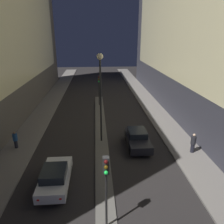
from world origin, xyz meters
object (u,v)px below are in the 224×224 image
pedestrian_on_left_sidewalk (15,140)px  pedestrian_on_right_sidewalk (193,143)px  traffic_light_mid (99,84)px  traffic_light_near (106,177)px  car_right_lane (138,139)px  street_lamp (100,82)px  car_left_lane (55,177)px

pedestrian_on_left_sidewalk → pedestrian_on_right_sidewalk: (15.54, -1.92, 0.09)m
pedestrian_on_left_sidewalk → pedestrian_on_right_sidewalk: bearing=-7.0°
traffic_light_mid → pedestrian_on_right_sidewalk: size_ratio=2.42×
traffic_light_near → pedestrian_on_right_sidewalk: traffic_light_near is taller
car_right_lane → pedestrian_on_left_sidewalk: pedestrian_on_left_sidewalk is taller
traffic_light_near → pedestrian_on_left_sidewalk: size_ratio=2.69×
traffic_light_near → traffic_light_mid: bearing=90.0°
street_lamp → car_right_lane: size_ratio=1.90×
traffic_light_mid → street_lamp: bearing=-90.0°
street_lamp → pedestrian_on_left_sidewalk: size_ratio=5.21×
car_right_lane → car_left_lane: bearing=-141.8°
traffic_light_mid → pedestrian_on_right_sidewalk: 16.38m
pedestrian_on_left_sidewalk → pedestrian_on_right_sidewalk: pedestrian_on_right_sidewalk is taller
car_right_lane → traffic_light_mid: bearing=104.6°
street_lamp → car_right_lane: 6.19m
pedestrian_on_left_sidewalk → car_right_lane: bearing=-1.6°
street_lamp → car_left_lane: size_ratio=1.91×
pedestrian_on_right_sidewalk → car_right_lane: bearing=160.5°
traffic_light_mid → car_right_lane: (3.29, -12.62, -2.45)m
traffic_light_near → car_left_lane: bearing=132.0°
traffic_light_mid → car_left_lane: 18.27m
traffic_light_mid → pedestrian_on_right_sidewalk: bearing=-61.2°
traffic_light_mid → street_lamp: 11.68m
street_lamp → pedestrian_on_left_sidewalk: (-7.72, -0.93, -4.92)m
traffic_light_near → car_right_lane: size_ratio=0.98×
street_lamp → car_right_lane: street_lamp is taller
street_lamp → pedestrian_on_right_sidewalk: 9.62m
street_lamp → pedestrian_on_right_sidewalk: street_lamp is taller
traffic_light_mid → car_right_lane: 13.27m
car_left_lane → street_lamp: bearing=62.8°
traffic_light_mid → pedestrian_on_right_sidewalk: traffic_light_mid is taller
pedestrian_on_left_sidewalk → pedestrian_on_right_sidewalk: 15.66m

